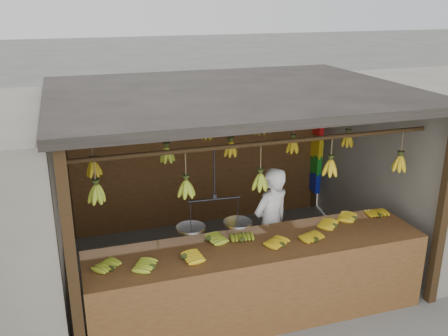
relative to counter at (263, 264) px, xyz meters
name	(u,v)px	position (x,y,z in m)	size (l,w,h in m)	color
ground	(231,266)	(0.05, 1.23, -0.72)	(80.00, 80.00, 0.00)	#5B5B57
stall	(223,118)	(0.05, 1.56, 1.25)	(4.30, 3.30, 2.40)	black
counter	(263,264)	(0.00, 0.00, 0.00)	(3.74, 0.85, 0.96)	#57361A
hanging_bananas	(231,151)	(0.05, 1.25, 0.90)	(3.63, 2.21, 0.39)	#92A523
balance_scale	(215,222)	(-0.47, 0.23, 0.47)	(0.81, 0.33, 0.87)	black
vendor	(271,225)	(0.43, 0.81, 0.03)	(0.55, 0.36, 1.50)	white
bag_bundles	(316,155)	(1.99, 2.58, 0.26)	(0.08, 0.26, 1.32)	red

